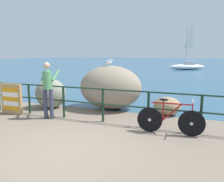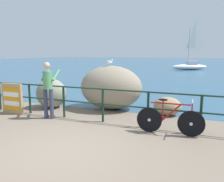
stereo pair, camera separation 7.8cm
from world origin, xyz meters
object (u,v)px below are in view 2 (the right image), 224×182
(folded_deckchair_stack, at_px, (12,99))
(breakwater_boulder_main, at_px, (111,87))
(sailboat, at_px, (190,64))
(person_at_railing, at_px, (48,87))
(breakwater_boulder_left, at_px, (51,93))
(breakwater_boulder_right, at_px, (167,106))
(seagull, at_px, (109,62))
(bicycle, at_px, (170,119))

(folded_deckchair_stack, xyz_separation_m, breakwater_boulder_main, (2.87, 1.91, 0.28))
(breakwater_boulder_main, distance_m, sailboat, 21.83)
(person_at_railing, relative_size, breakwater_boulder_left, 1.55)
(person_at_railing, bearing_deg, breakwater_boulder_right, -73.19)
(seagull, distance_m, sailboat, 21.93)
(sailboat, bearing_deg, breakwater_boulder_main, 57.84)
(person_at_railing, xyz_separation_m, seagull, (1.30, 1.86, 0.74))
(person_at_railing, xyz_separation_m, sailboat, (3.07, 23.70, -0.28))
(seagull, bearing_deg, sailboat, 30.57)
(breakwater_boulder_main, bearing_deg, sailboat, 85.45)
(bicycle, xyz_separation_m, breakwater_boulder_right, (-0.32, 1.85, -0.09))
(seagull, height_order, sailboat, sailboat)
(breakwater_boulder_left, bearing_deg, sailboat, 80.21)
(folded_deckchair_stack, relative_size, sailboat, 0.17)
(seagull, relative_size, sailboat, 0.05)
(person_at_railing, bearing_deg, breakwater_boulder_main, -45.15)
(seagull, bearing_deg, bicycle, -93.03)
(breakwater_boulder_right, xyz_separation_m, seagull, (-2.14, 0.09, 1.43))
(breakwater_boulder_right, bearing_deg, folded_deckchair_stack, -160.58)
(person_at_railing, xyz_separation_m, breakwater_boulder_left, (-0.81, 1.23, -0.44))
(bicycle, distance_m, breakwater_boulder_main, 3.17)
(folded_deckchair_stack, bearing_deg, seagull, 33.02)
(breakwater_boulder_left, xyz_separation_m, seagull, (2.11, 0.64, 1.19))
(breakwater_boulder_left, bearing_deg, breakwater_boulder_right, 7.34)
(folded_deckchair_stack, distance_m, seagull, 3.59)
(breakwater_boulder_main, relative_size, breakwater_boulder_left, 2.03)
(bicycle, bearing_deg, seagull, 139.78)
(breakwater_boulder_main, distance_m, breakwater_boulder_right, 2.17)
(breakwater_boulder_main, bearing_deg, breakwater_boulder_left, -161.81)
(person_at_railing, bearing_deg, folded_deckchair_stack, 78.53)
(breakwater_boulder_left, height_order, seagull, seagull)
(person_at_railing, relative_size, seagull, 5.65)
(breakwater_boulder_right, distance_m, sailboat, 21.93)
(bicycle, relative_size, sailboat, 0.28)
(bicycle, xyz_separation_m, seagull, (-2.46, 1.94, 1.35))
(breakwater_boulder_left, relative_size, seagull, 3.64)
(person_at_railing, height_order, seagull, seagull)
(breakwater_boulder_left, distance_m, sailboat, 22.80)
(breakwater_boulder_right, height_order, seagull, seagull)
(folded_deckchair_stack, distance_m, sailboat, 24.12)
(bicycle, xyz_separation_m, folded_deckchair_stack, (-5.29, 0.10, 0.13))
(breakwater_boulder_main, xyz_separation_m, breakwater_boulder_left, (-2.15, -0.71, -0.25))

